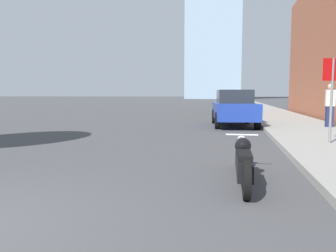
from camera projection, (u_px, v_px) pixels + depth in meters
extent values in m
cube|color=gray|center=(254.00, 105.00, 41.22)|extent=(3.34, 240.00, 0.15)
cylinder|color=black|center=(241.00, 155.00, 6.54)|extent=(0.10, 0.56, 0.56)
cylinder|color=black|center=(247.00, 180.00, 4.61)|extent=(0.10, 0.56, 0.56)
cube|color=black|center=(243.00, 164.00, 5.58)|extent=(0.25, 1.50, 0.31)
sphere|color=black|center=(243.00, 146.00, 5.84)|extent=(0.29, 0.29, 0.29)
cube|color=black|center=(245.00, 156.00, 5.24)|extent=(0.22, 0.69, 0.10)
sphere|color=silver|center=(241.00, 139.00, 6.54)|extent=(0.16, 0.16, 0.16)
cylinder|color=silver|center=(242.00, 135.00, 6.40)|extent=(0.62, 0.04, 0.04)
cube|color=#1E3899|center=(234.00, 111.00, 15.30)|extent=(2.20, 4.57, 0.73)
cube|color=#23282D|center=(234.00, 96.00, 15.23)|extent=(1.71, 2.26, 0.60)
cylinder|color=black|center=(214.00, 116.00, 16.77)|extent=(0.27, 0.73, 0.72)
cylinder|color=black|center=(248.00, 117.00, 16.62)|extent=(0.27, 0.73, 0.72)
cylinder|color=black|center=(217.00, 121.00, 14.05)|extent=(0.27, 0.73, 0.72)
cylinder|color=black|center=(257.00, 121.00, 13.90)|extent=(0.27, 0.73, 0.72)
cube|color=#1E6B33|center=(231.00, 104.00, 25.96)|extent=(2.31, 4.56, 0.78)
cube|color=#23282D|center=(231.00, 94.00, 25.89)|extent=(1.80, 2.26, 0.69)
cylinder|color=black|center=(218.00, 108.00, 27.43)|extent=(0.27, 0.72, 0.71)
cylinder|color=black|center=(240.00, 108.00, 27.27)|extent=(0.27, 0.72, 0.71)
cylinder|color=black|center=(220.00, 109.00, 24.73)|extent=(0.27, 0.72, 0.71)
cylinder|color=black|center=(244.00, 109.00, 24.57)|extent=(0.27, 0.72, 0.71)
cube|color=gold|center=(233.00, 101.00, 38.54)|extent=(2.21, 4.12, 0.78)
cube|color=#23282D|center=(233.00, 94.00, 38.46)|extent=(1.73, 2.05, 0.75)
cylinder|color=black|center=(227.00, 104.00, 39.99)|extent=(0.27, 0.69, 0.68)
cylinder|color=black|center=(241.00, 104.00, 39.50)|extent=(0.27, 0.69, 0.68)
cylinder|color=black|center=(224.00, 104.00, 37.65)|extent=(0.27, 0.69, 0.68)
cylinder|color=black|center=(240.00, 104.00, 37.16)|extent=(0.27, 0.69, 0.68)
cube|color=black|center=(231.00, 100.00, 49.16)|extent=(2.11, 4.44, 0.61)
cube|color=#23282D|center=(231.00, 96.00, 49.10)|extent=(1.66, 2.18, 0.67)
cylinder|color=black|center=(225.00, 102.00, 50.60)|extent=(0.25, 0.62, 0.60)
cylinder|color=black|center=(236.00, 102.00, 50.43)|extent=(0.25, 0.62, 0.60)
cylinder|color=black|center=(226.00, 102.00, 47.96)|extent=(0.25, 0.62, 0.60)
cylinder|color=black|center=(238.00, 102.00, 47.78)|extent=(0.25, 0.62, 0.60)
cube|color=red|center=(230.00, 99.00, 61.43)|extent=(2.07, 4.12, 0.68)
cube|color=#23282D|center=(230.00, 95.00, 61.37)|extent=(1.61, 2.04, 0.62)
cylinder|color=black|center=(227.00, 100.00, 62.86)|extent=(0.26, 0.66, 0.64)
cylinder|color=black|center=(235.00, 100.00, 62.41)|extent=(0.26, 0.66, 0.64)
cylinder|color=black|center=(225.00, 101.00, 60.52)|extent=(0.26, 0.66, 0.64)
cylinder|color=black|center=(234.00, 101.00, 60.07)|extent=(0.26, 0.66, 0.64)
cylinder|color=slate|center=(331.00, 101.00, 8.92)|extent=(0.07, 0.07, 2.30)
cube|color=red|center=(333.00, 70.00, 8.83)|extent=(0.57, 0.26, 0.60)
cube|color=#1E2347|center=(329.00, 117.00, 13.44)|extent=(0.29, 0.20, 0.85)
cube|color=beige|center=(330.00, 98.00, 13.36)|extent=(0.36, 0.20, 0.67)
sphere|color=tan|center=(331.00, 87.00, 13.32)|extent=(0.25, 0.25, 0.25)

